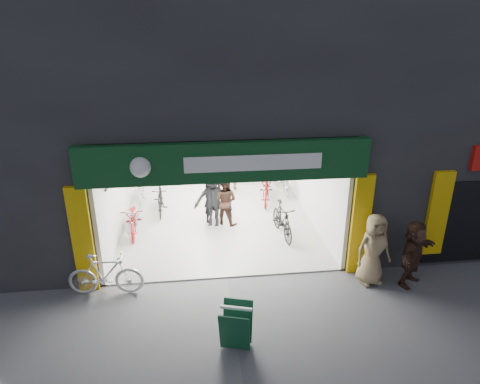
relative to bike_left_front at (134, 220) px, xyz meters
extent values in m
plane|color=#56565B|center=(2.50, -2.73, -0.42)|extent=(60.00, 60.00, 0.00)
cube|color=#232326|center=(3.50, 2.27, 5.33)|extent=(16.00, 10.00, 4.50)
cube|color=#232326|center=(-3.00, 2.27, 1.33)|extent=(5.00, 10.00, 3.50)
cube|color=#232326|center=(8.50, 2.27, 1.33)|extent=(6.00, 10.00, 3.50)
cube|color=#9E9E99|center=(2.50, 1.27, -0.40)|extent=(6.00, 8.00, 0.04)
cube|color=silver|center=(2.50, 5.37, 1.18)|extent=(6.00, 0.20, 3.20)
cube|color=silver|center=(-0.45, 1.27, 1.18)|extent=(0.10, 8.00, 3.20)
cube|color=silver|center=(5.45, 1.27, 1.18)|extent=(0.10, 8.00, 3.20)
cube|color=white|center=(2.50, 1.27, 2.83)|extent=(6.00, 8.00, 0.10)
cube|color=black|center=(2.50, -2.63, 2.93)|extent=(6.00, 0.30, 0.30)
cube|color=#0C3511|center=(2.50, -2.85, 2.63)|extent=(6.40, 0.25, 0.90)
cube|color=white|center=(3.10, -2.99, 2.63)|extent=(3.00, 0.02, 0.35)
cube|color=yellow|center=(-0.75, -2.79, 0.88)|extent=(0.45, 0.12, 2.60)
cube|color=yellow|center=(5.75, -2.79, 0.88)|extent=(0.45, 0.12, 2.60)
cube|color=yellow|center=(7.70, -2.79, 1.08)|extent=(0.50, 0.12, 2.20)
cylinder|color=black|center=(-0.32, 0.67, 1.68)|extent=(0.06, 5.00, 0.06)
cube|color=silver|center=(4.30, 3.77, 0.08)|extent=(1.40, 0.60, 1.00)
cube|color=white|center=(2.50, -1.53, 2.76)|extent=(1.30, 0.35, 0.04)
cube|color=white|center=(2.50, 0.27, 2.76)|extent=(1.30, 0.35, 0.04)
cube|color=white|center=(2.50, 2.07, 2.76)|extent=(1.30, 0.35, 0.04)
cube|color=white|center=(2.50, 3.87, 2.76)|extent=(1.30, 0.35, 0.04)
imported|color=silver|center=(0.00, 0.00, 0.00)|extent=(0.63, 1.64, 0.85)
imported|color=black|center=(0.70, 1.32, 0.06)|extent=(0.49, 1.63, 0.97)
imported|color=#9C0E12|center=(0.00, -0.04, 0.04)|extent=(0.75, 1.82, 0.93)
imported|color=#A7A6AB|center=(0.00, 2.14, 0.09)|extent=(0.52, 1.71, 1.02)
imported|color=black|center=(4.30, -0.72, 0.09)|extent=(0.66, 1.75, 1.03)
imported|color=maroon|center=(4.30, 1.85, 0.06)|extent=(1.01, 1.95, 0.98)
imported|color=#A2A2A7|center=(4.98, 2.64, 0.16)|extent=(0.83, 2.02, 1.18)
imported|color=silver|center=(-0.30, -3.03, 0.09)|extent=(1.76, 0.61, 1.04)
imported|color=black|center=(2.35, 0.46, 0.52)|extent=(0.82, 0.78, 1.88)
imported|color=#3B231A|center=(2.73, 0.25, 0.36)|extent=(0.95, 0.88, 1.57)
imported|color=black|center=(2.35, 0.17, 0.47)|extent=(1.28, 0.90, 1.80)
imported|color=#8E7C52|center=(3.21, 3.03, 0.40)|extent=(1.01, 0.50, 1.65)
imported|color=#957D57|center=(5.93, -3.27, 0.47)|extent=(0.95, 0.70, 1.78)
imported|color=#3E271C|center=(6.84, -3.44, 0.40)|extent=(1.48, 1.35, 1.65)
cube|color=#104026|center=(2.42, -5.27, 0.05)|extent=(0.62, 0.37, 0.88)
cube|color=#104026|center=(2.53, -4.90, 0.05)|extent=(0.62, 0.37, 0.88)
cube|color=white|center=(2.48, -5.09, 0.48)|extent=(0.60, 0.22, 0.05)
camera|label=1|loc=(1.78, -11.64, 5.52)|focal=32.00mm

